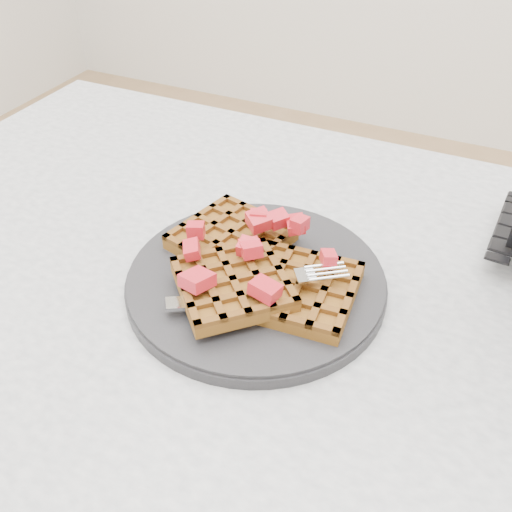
{
  "coord_description": "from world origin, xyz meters",
  "views": [
    {
      "loc": [
        0.1,
        -0.35,
        1.14
      ],
      "look_at": [
        -0.08,
        0.04,
        0.79
      ],
      "focal_mm": 40.0,
      "sensor_mm": 36.0,
      "label": 1
    }
  ],
  "objects": [
    {
      "name": "table",
      "position": [
        0.0,
        0.0,
        0.64
      ],
      "size": [
        1.2,
        0.8,
        0.75
      ],
      "color": "silver",
      "rests_on": "ground"
    },
    {
      "name": "plate",
      "position": [
        -0.08,
        0.04,
        0.76
      ],
      "size": [
        0.26,
        0.26,
        0.02
      ],
      "primitive_type": "cylinder",
      "color": "black",
      "rests_on": "table"
    },
    {
      "name": "waffles",
      "position": [
        -0.08,
        0.03,
        0.78
      ],
      "size": [
        0.21,
        0.21,
        0.03
      ],
      "color": "brown",
      "rests_on": "plate"
    },
    {
      "name": "strawberry_pile",
      "position": [
        -0.08,
        0.04,
        0.8
      ],
      "size": [
        0.15,
        0.15,
        0.02
      ],
      "primitive_type": null,
      "color": "#AA0F1C",
      "rests_on": "waffles"
    },
    {
      "name": "fork",
      "position": [
        -0.06,
        0.01,
        0.77
      ],
      "size": [
        0.16,
        0.12,
        0.02
      ],
      "primitive_type": null,
      "rotation": [
        0.0,
        0.0,
        -0.95
      ],
      "color": "silver",
      "rests_on": "plate"
    }
  ]
}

